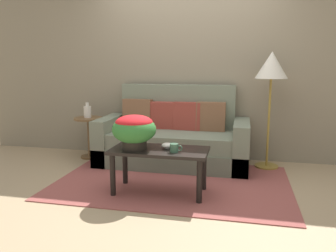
{
  "coord_description": "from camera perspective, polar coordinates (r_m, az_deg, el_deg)",
  "views": [
    {
      "loc": [
        0.77,
        -3.56,
        1.35
      ],
      "look_at": [
        -0.09,
        0.27,
        0.63
      ],
      "focal_mm": 36.39,
      "sensor_mm": 36.0,
      "label": 1
    }
  ],
  "objects": [
    {
      "name": "snack_bowl",
      "position": [
        3.53,
        -0.14,
        -3.28
      ],
      "size": [
        0.12,
        0.12,
        0.06
      ],
      "color": "silver",
      "rests_on": "coffee_table"
    },
    {
      "name": "side_table",
      "position": [
        5.03,
        -13.11,
        -0.67
      ],
      "size": [
        0.41,
        0.41,
        0.59
      ],
      "color": "brown",
      "rests_on": "ground"
    },
    {
      "name": "coffee_mug",
      "position": [
        3.4,
        1.09,
        -3.69
      ],
      "size": [
        0.13,
        0.09,
        0.09
      ],
      "color": "#3D664C",
      "rests_on": "coffee_table"
    },
    {
      "name": "floor_lamp",
      "position": [
        4.51,
        16.93,
        8.8
      ],
      "size": [
        0.4,
        0.4,
        1.5
      ],
      "color": "olive",
      "rests_on": "ground"
    },
    {
      "name": "table_vase",
      "position": [
        5.0,
        -13.34,
        2.4
      ],
      "size": [
        0.1,
        0.1,
        0.22
      ],
      "color": "silver",
      "rests_on": "side_table"
    },
    {
      "name": "ground_plane",
      "position": [
        3.88,
        0.4,
        -9.92
      ],
      "size": [
        14.0,
        14.0,
        0.0
      ],
      "primitive_type": "plane",
      "color": "tan"
    },
    {
      "name": "area_rug",
      "position": [
        3.97,
        0.71,
        -9.36
      ],
      "size": [
        2.64,
        1.72,
        0.01
      ],
      "primitive_type": "cube",
      "color": "#994C47",
      "rests_on": "ground"
    },
    {
      "name": "potted_plant",
      "position": [
        3.5,
        -5.69,
        -0.48
      ],
      "size": [
        0.45,
        0.45,
        0.36
      ],
      "color": "black",
      "rests_on": "coffee_table"
    },
    {
      "name": "couch",
      "position": [
        4.63,
        0.93,
        -2.26
      ],
      "size": [
        2.0,
        0.85,
        1.06
      ],
      "color": "#626B59",
      "rests_on": "ground"
    },
    {
      "name": "coffee_table",
      "position": [
        3.55,
        -1.47,
        -5.11
      ],
      "size": [
        1.01,
        0.49,
        0.48
      ],
      "color": "black",
      "rests_on": "ground"
    },
    {
      "name": "wall_back",
      "position": [
        4.94,
        3.7,
        9.87
      ],
      "size": [
        6.4,
        0.12,
        2.61
      ],
      "primitive_type": "cube",
      "color": "gray",
      "rests_on": "ground"
    }
  ]
}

